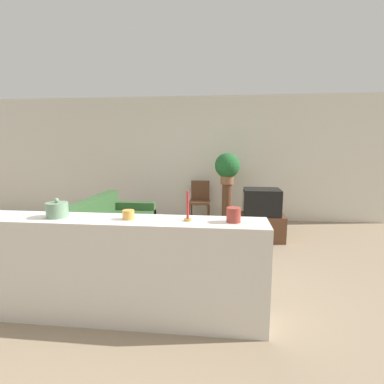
% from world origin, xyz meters
% --- Properties ---
extents(ground_plane, '(14.00, 14.00, 0.00)m').
position_xyz_m(ground_plane, '(0.00, 0.00, 0.00)').
color(ground_plane, gray).
extents(wall_back, '(9.00, 0.06, 2.70)m').
position_xyz_m(wall_back, '(0.00, 3.43, 1.35)').
color(wall_back, silver).
rests_on(wall_back, ground_plane).
extents(couch, '(0.94, 1.94, 0.80)m').
position_xyz_m(couch, '(-0.74, 1.29, 0.28)').
color(couch, '#33562D').
rests_on(couch, ground_plane).
extents(tv_stand, '(0.79, 0.56, 0.45)m').
position_xyz_m(tv_stand, '(1.72, 2.01, 0.23)').
color(tv_stand, brown).
rests_on(tv_stand, ground_plane).
extents(television, '(0.63, 0.54, 0.45)m').
position_xyz_m(television, '(1.72, 2.01, 0.68)').
color(television, black).
rests_on(television, tv_stand).
extents(wooden_chair, '(0.44, 0.44, 0.89)m').
position_xyz_m(wooden_chair, '(0.54, 3.04, 0.51)').
color(wooden_chair, brown).
rests_on(wooden_chair, ground_plane).
extents(plant_stand, '(0.19, 0.19, 0.88)m').
position_xyz_m(plant_stand, '(1.12, 2.78, 0.44)').
color(plant_stand, brown).
rests_on(plant_stand, ground_plane).
extents(potted_plant, '(0.50, 0.50, 0.62)m').
position_xyz_m(potted_plant, '(1.12, 2.78, 1.23)').
color(potted_plant, '#8E5B3D').
rests_on(potted_plant, plant_stand).
extents(foreground_counter, '(2.96, 0.44, 0.98)m').
position_xyz_m(foreground_counter, '(0.00, -0.63, 0.49)').
color(foreground_counter, silver).
rests_on(foreground_counter, ground_plane).
extents(decorative_bowl, '(0.20, 0.20, 0.18)m').
position_xyz_m(decorative_bowl, '(-0.49, -0.63, 1.05)').
color(decorative_bowl, gray).
rests_on(decorative_bowl, foreground_counter).
extents(candle_jar, '(0.11, 0.11, 0.09)m').
position_xyz_m(candle_jar, '(0.20, -0.63, 1.02)').
color(candle_jar, gold).
rests_on(candle_jar, foreground_counter).
extents(candlestick, '(0.07, 0.07, 0.27)m').
position_xyz_m(candlestick, '(0.75, -0.63, 1.07)').
color(candlestick, '#B7933D').
rests_on(candlestick, foreground_counter).
extents(coffee_tin, '(0.13, 0.13, 0.13)m').
position_xyz_m(coffee_tin, '(1.16, -0.63, 1.05)').
color(coffee_tin, '#99382D').
rests_on(coffee_tin, foreground_counter).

